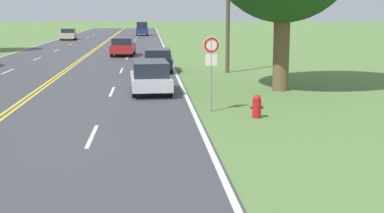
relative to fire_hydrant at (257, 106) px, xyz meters
The scene contains 8 objects.
fire_hydrant is the anchor object (origin of this frame).
traffic_sign 2.60m from the fire_hydrant, 137.37° to the left, with size 0.60×0.10×2.78m.
utility_pole_midground 14.54m from the fire_hydrant, 85.80° to the left, with size 1.80×0.24×7.55m.
car_silver_hatchback_mid_near 7.19m from the fire_hydrant, 120.84° to the left, with size 1.94×4.30×1.46m.
car_black_hatchback_mid_far 15.42m from the fire_hydrant, 101.87° to the left, with size 1.81×4.03×1.39m.
car_red_hatchback_receding 27.74m from the fire_hydrant, 102.21° to the left, with size 2.03×4.37×1.52m.
car_champagne_sedan_distant 54.53m from the fire_hydrant, 104.94° to the left, with size 1.95×3.96×1.48m.
car_dark_blue_van_horizon 65.04m from the fire_hydrant, 94.14° to the left, with size 1.93×4.06×2.08m.
Camera 1 is at (5.21, 0.76, 3.69)m, focal length 50.00 mm.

